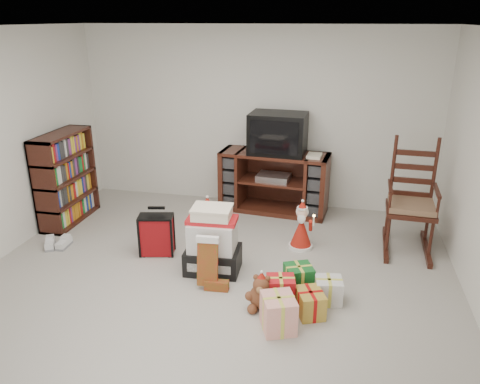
# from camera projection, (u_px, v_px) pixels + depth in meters

# --- Properties ---
(room) EXTENTS (5.01, 5.01, 2.51)m
(room) POSITION_uv_depth(u_px,v_px,m) (206.00, 172.00, 4.27)
(room) COLOR #A4A096
(room) RESTS_ON ground
(tv_stand) EXTENTS (1.52, 0.67, 0.85)m
(tv_stand) POSITION_uv_depth(u_px,v_px,m) (274.00, 182.00, 6.52)
(tv_stand) COLOR #491D14
(tv_stand) RESTS_ON floor
(bookshelf) EXTENTS (0.33, 0.98, 1.20)m
(bookshelf) POSITION_uv_depth(u_px,v_px,m) (66.00, 180.00, 6.14)
(bookshelf) COLOR #3C1610
(bookshelf) RESTS_ON floor
(rocking_chair) EXTENTS (0.59, 0.92, 1.36)m
(rocking_chair) POSITION_uv_depth(u_px,v_px,m) (410.00, 210.00, 5.45)
(rocking_chair) COLOR #3C1610
(rocking_chair) RESTS_ON floor
(gift_pile) EXTENTS (0.60, 0.45, 0.72)m
(gift_pile) POSITION_uv_depth(u_px,v_px,m) (213.00, 244.00, 4.97)
(gift_pile) COLOR black
(gift_pile) RESTS_ON floor
(red_suitcase) EXTENTS (0.40, 0.27, 0.56)m
(red_suitcase) POSITION_uv_depth(u_px,v_px,m) (157.00, 235.00, 5.35)
(red_suitcase) COLOR maroon
(red_suitcase) RESTS_ON floor
(stocking) EXTENTS (0.27, 0.13, 0.57)m
(stocking) POSITION_uv_depth(u_px,v_px,m) (208.00, 262.00, 4.66)
(stocking) COLOR #0B6913
(stocking) RESTS_ON floor
(teddy_bear) EXTENTS (0.24, 0.21, 0.35)m
(teddy_bear) POSITION_uv_depth(u_px,v_px,m) (262.00, 294.00, 4.36)
(teddy_bear) COLOR brown
(teddy_bear) RESTS_ON floor
(santa_figurine) EXTENTS (0.29, 0.28, 0.60)m
(santa_figurine) POSITION_uv_depth(u_px,v_px,m) (301.00, 230.00, 5.51)
(santa_figurine) COLOR #A11C11
(santa_figurine) RESTS_ON floor
(mrs_claus_figurine) EXTENTS (0.30, 0.28, 0.61)m
(mrs_claus_figurine) POSITION_uv_depth(u_px,v_px,m) (208.00, 226.00, 5.60)
(mrs_claus_figurine) COLOR #A11C11
(mrs_claus_figurine) RESTS_ON floor
(sneaker_pair) EXTENTS (0.33, 0.27, 0.09)m
(sneaker_pair) POSITION_uv_depth(u_px,v_px,m) (57.00, 244.00, 5.57)
(sneaker_pair) COLOR silver
(sneaker_pair) RESTS_ON floor
(gift_cluster) EXTENTS (0.79, 0.89, 0.27)m
(gift_cluster) POSITION_uv_depth(u_px,v_px,m) (297.00, 294.00, 4.40)
(gift_cluster) COLOR red
(gift_cluster) RESTS_ON floor
(crt_television) EXTENTS (0.77, 0.58, 0.55)m
(crt_television) POSITION_uv_depth(u_px,v_px,m) (278.00, 133.00, 6.26)
(crt_television) COLOR black
(crt_television) RESTS_ON tv_stand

